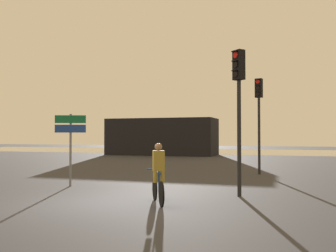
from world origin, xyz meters
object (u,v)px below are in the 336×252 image
Objects in this scene: direction_sign_post at (70,136)px; traffic_light_near_right at (239,94)px; distant_building at (162,137)px; cyclist at (158,173)px; traffic_light_far_right at (259,108)px.

traffic_light_near_right is at bearing 154.35° from direction_sign_post.
distant_building is 6.36× the size of cyclist.
traffic_light_far_right is 1.74× the size of direction_sign_post.
traffic_light_near_right is 6.21m from direction_sign_post.
traffic_light_near_right is at bearing -65.92° from distant_building.
direction_sign_post is 1.60× the size of cyclist.
direction_sign_post is at bearing 121.71° from cyclist.
traffic_light_near_right is (-0.09, -6.84, -0.09)m from traffic_light_far_right.
direction_sign_post reaches higher than cyclist.
direction_sign_post is (-6.16, -6.42, -1.35)m from traffic_light_far_right.
traffic_light_far_right is (10.25, -15.89, 1.41)m from distant_building.
cyclist is at bearing 85.42° from traffic_light_near_right.
traffic_light_near_right reaches higher than direction_sign_post.
traffic_light_far_right reaches higher than cyclist.
distant_building is 2.34× the size of traffic_light_near_right.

